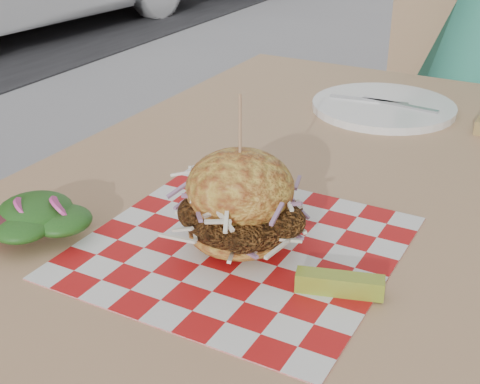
{
  "coord_description": "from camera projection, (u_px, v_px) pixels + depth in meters",
  "views": [
    {
      "loc": [
        0.44,
        -0.91,
        1.17
      ],
      "look_at": [
        0.11,
        -0.3,
        0.82
      ],
      "focal_mm": 50.0,
      "sensor_mm": 36.0,
      "label": 1
    }
  ],
  "objects": [
    {
      "name": "sandwich",
      "position": [
        240.0,
        207.0,
        0.79
      ],
      "size": [
        0.17,
        0.17,
        0.19
      ],
      "color": "gold",
      "rests_on": "paper_liner"
    },
    {
      "name": "patio_table",
      "position": [
        312.0,
        219.0,
        1.04
      ],
      "size": [
        0.8,
        1.2,
        0.75
      ],
      "color": "tan",
      "rests_on": "ground"
    },
    {
      "name": "patio_chair",
      "position": [
        451.0,
        114.0,
        1.84
      ],
      "size": [
        0.48,
        0.48,
        0.95
      ],
      "rotation": [
        0.0,
        0.0,
        -0.14
      ],
      "color": "tan",
      "rests_on": "ground"
    },
    {
      "name": "pickle_spear",
      "position": [
        340.0,
        284.0,
        0.72
      ],
      "size": [
        0.1,
        0.05,
        0.02
      ],
      "primitive_type": "cube",
      "rotation": [
        0.0,
        0.0,
        0.3
      ],
      "color": "olive",
      "rests_on": "paper_liner"
    },
    {
      "name": "side_salad",
      "position": [
        46.0,
        227.0,
        0.83
      ],
      "size": [
        0.13,
        0.14,
        0.05
      ],
      "color": "#3F1419",
      "rests_on": "patio_table"
    },
    {
      "name": "place_setting",
      "position": [
        384.0,
        107.0,
        1.27
      ],
      "size": [
        0.27,
        0.27,
        0.02
      ],
      "color": "white",
      "rests_on": "patio_table"
    },
    {
      "name": "paper_liner",
      "position": [
        240.0,
        246.0,
        0.81
      ],
      "size": [
        0.36,
        0.36,
        0.0
      ],
      "primitive_type": "cube",
      "color": "red",
      "rests_on": "patio_table"
    }
  ]
}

